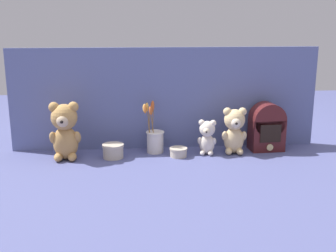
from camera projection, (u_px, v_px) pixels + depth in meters
ground_plane at (168, 156)px, 2.24m from camera, size 4.00×4.00×0.00m
backdrop_wall at (166, 99)px, 2.34m from camera, size 1.70×0.02×0.56m
teddy_bear_large at (65, 130)px, 2.16m from camera, size 0.16×0.15×0.30m
teddy_bear_medium at (234, 130)px, 2.26m from camera, size 0.14×0.13×0.25m
teddy_bear_small at (207, 136)px, 2.25m from camera, size 0.11×0.10×0.19m
flower_vase at (155, 138)px, 2.29m from camera, size 0.12×0.10×0.28m
vintage_radio at (267, 127)px, 2.32m from camera, size 0.19×0.13×0.27m
decorative_tin_tall at (113, 151)px, 2.21m from camera, size 0.11×0.11×0.07m
decorative_tin_short at (178, 152)px, 2.23m from camera, size 0.09×0.09×0.05m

